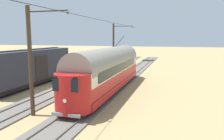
% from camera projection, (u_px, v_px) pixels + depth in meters
% --- Properties ---
extents(ground_plane, '(220.00, 220.00, 0.00)m').
position_uv_depth(ground_plane, '(62.00, 91.00, 22.11)').
color(ground_plane, tan).
extents(track_streetcar_siding, '(2.80, 80.00, 0.18)m').
position_uv_depth(track_streetcar_siding, '(106.00, 93.00, 21.12)').
color(track_streetcar_siding, '#666059').
rests_on(track_streetcar_siding, ground).
extents(track_adjacent_siding, '(2.80, 80.00, 0.18)m').
position_uv_depth(track_adjacent_siding, '(64.00, 89.00, 22.40)').
color(track_adjacent_siding, '#666059').
rests_on(track_adjacent_siding, ground).
extents(track_third_siding, '(2.80, 80.00, 0.18)m').
position_uv_depth(track_third_siding, '(26.00, 87.00, 23.68)').
color(track_third_siding, '#666059').
rests_on(track_third_siding, ground).
extents(vintage_streetcar, '(2.65, 17.82, 5.30)m').
position_uv_depth(vintage_streetcar, '(109.00, 68.00, 21.76)').
color(vintage_streetcar, red).
rests_on(vintage_streetcar, ground).
extents(boxcar_adjacent, '(2.96, 12.25, 3.85)m').
position_uv_depth(boxcar_adjacent, '(30.00, 66.00, 24.20)').
color(boxcar_adjacent, '#2D333D').
rests_on(boxcar_adjacent, ground).
extents(catenary_pole_foreground, '(3.07, 0.28, 7.31)m').
position_uv_depth(catenary_pole_foreground, '(114.00, 47.00, 33.08)').
color(catenary_pole_foreground, '#423323').
rests_on(catenary_pole_foreground, ground).
extents(catenary_pole_mid_near, '(3.07, 0.28, 7.31)m').
position_uv_depth(catenary_pole_mid_near, '(31.00, 60.00, 14.57)').
color(catenary_pole_mid_near, '#423323').
rests_on(catenary_pole_mid_near, ground).
extents(overhead_wire_run, '(2.86, 43.08, 0.18)m').
position_uv_depth(overhead_wire_run, '(73.00, 14.00, 14.12)').
color(overhead_wire_run, black).
rests_on(overhead_wire_run, ground).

